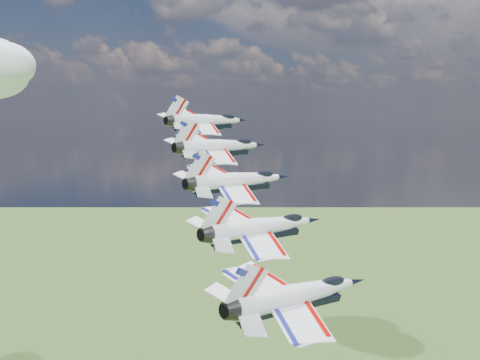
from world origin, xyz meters
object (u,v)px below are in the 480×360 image
Objects in this scene: jet_4 at (300,294)px; jet_0 at (208,120)px; jet_2 at (240,180)px; jet_3 at (265,226)px; jet_1 at (222,146)px.

jet_0 is at bearing 156.32° from jet_4.
jet_2 is (17.39, -14.91, -6.74)m from jet_0.
jet_2 is at bearing -23.68° from jet_0.
jet_2 is 1.00× the size of jet_3.
jet_4 is at bearing -23.68° from jet_3.
jet_1 is at bearing 156.32° from jet_2.
jet_0 is at bearing 156.32° from jet_1.
jet_2 is 23.87m from jet_4.
jet_2 is 11.94m from jet_3.
jet_0 is at bearing 156.32° from jet_2.
jet_3 is (17.39, -14.91, -6.74)m from jet_1.
jet_1 is at bearing 156.32° from jet_4.
jet_3 is at bearing -23.68° from jet_2.
jet_3 is (8.69, -7.45, -3.37)m from jet_2.
jet_3 reaches higher than jet_4.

